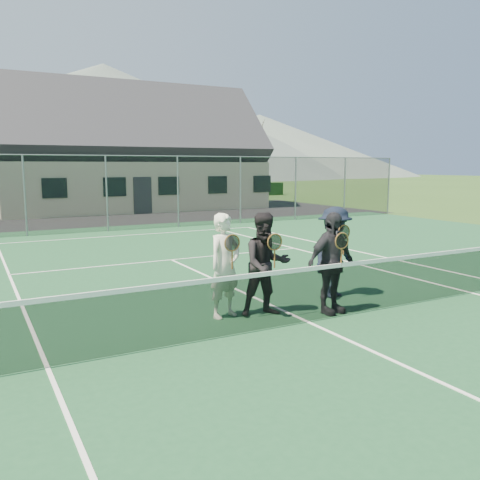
{
  "coord_description": "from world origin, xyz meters",
  "views": [
    {
      "loc": [
        -4.89,
        -6.67,
        2.62
      ],
      "look_at": [
        -0.48,
        1.5,
        1.25
      ],
      "focal_mm": 38.0,
      "sensor_mm": 36.0,
      "label": 1
    }
  ],
  "objects_px": {
    "player_b": "(266,264)",
    "player_c": "(331,263)",
    "player_a": "(225,266)",
    "player_d": "(334,252)",
    "clubhouse": "(129,142)",
    "tennis_net": "(309,292)"
  },
  "relations": [
    {
      "from": "clubhouse",
      "to": "player_d",
      "type": "relative_size",
      "value": 8.67
    },
    {
      "from": "player_a",
      "to": "player_b",
      "type": "height_order",
      "value": "same"
    },
    {
      "from": "clubhouse",
      "to": "player_d",
      "type": "xyz_separation_m",
      "value": [
        -2.56,
        -22.86,
        -3.07
      ]
    },
    {
      "from": "player_a",
      "to": "player_c",
      "type": "xyz_separation_m",
      "value": [
        1.75,
        -0.68,
        -0.0
      ]
    },
    {
      "from": "tennis_net",
      "to": "player_d",
      "type": "xyz_separation_m",
      "value": [
        1.44,
        1.13,
        0.38
      ]
    },
    {
      "from": "clubhouse",
      "to": "player_c",
      "type": "distance_m",
      "value": 24.16
    },
    {
      "from": "player_b",
      "to": "player_c",
      "type": "distance_m",
      "value": 1.16
    },
    {
      "from": "player_c",
      "to": "clubhouse",
      "type": "bearing_deg",
      "value": 82.01
    },
    {
      "from": "clubhouse",
      "to": "player_a",
      "type": "relative_size",
      "value": 8.67
    },
    {
      "from": "player_b",
      "to": "player_d",
      "type": "bearing_deg",
      "value": 13.38
    },
    {
      "from": "clubhouse",
      "to": "player_c",
      "type": "bearing_deg",
      "value": -97.99
    },
    {
      "from": "player_b",
      "to": "player_c",
      "type": "relative_size",
      "value": 1.0
    },
    {
      "from": "player_c",
      "to": "player_d",
      "type": "bearing_deg",
      "value": 48.48
    },
    {
      "from": "player_b",
      "to": "player_a",
      "type": "bearing_deg",
      "value": 159.89
    },
    {
      "from": "player_a",
      "to": "tennis_net",
      "type": "bearing_deg",
      "value": -41.2
    },
    {
      "from": "clubhouse",
      "to": "player_c",
      "type": "height_order",
      "value": "clubhouse"
    },
    {
      "from": "player_b",
      "to": "player_d",
      "type": "relative_size",
      "value": 1.0
    },
    {
      "from": "player_c",
      "to": "player_d",
      "type": "xyz_separation_m",
      "value": [
        0.77,
        0.87,
        -0.0
      ]
    },
    {
      "from": "player_a",
      "to": "player_d",
      "type": "height_order",
      "value": "same"
    },
    {
      "from": "player_a",
      "to": "player_d",
      "type": "bearing_deg",
      "value": 4.35
    },
    {
      "from": "player_a",
      "to": "player_d",
      "type": "relative_size",
      "value": 1.0
    },
    {
      "from": "player_d",
      "to": "clubhouse",
      "type": "bearing_deg",
      "value": 83.6
    }
  ]
}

